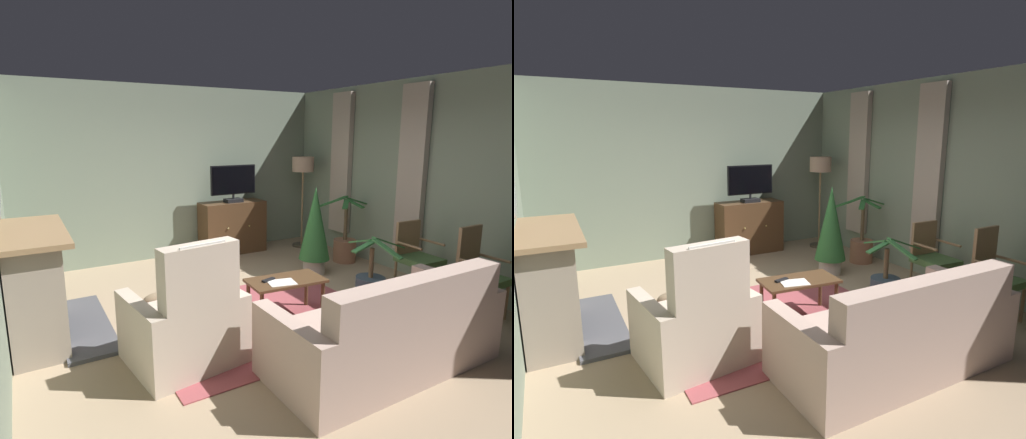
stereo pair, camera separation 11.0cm
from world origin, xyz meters
The scene contains 21 objects.
ground_plane centered at (0.00, 0.00, -0.02)m, with size 5.76×6.28×0.04m, color tan.
wall_back centered at (0.00, 2.89, 1.42)m, with size 5.76×0.10×2.84m, color gray.
wall_right_with_window centered at (2.63, 0.00, 1.42)m, with size 0.10×6.28×2.84m, color gray.
curtain_panel_near centered at (2.52, 0.16, 1.56)m, with size 0.10×0.44×2.39m, color #B2A393.
curtain_panel_far centered at (2.52, 1.66, 1.56)m, with size 0.10×0.44×2.39m, color #B2A393.
rug_central centered at (-0.13, -0.08, 0.01)m, with size 2.60×2.06×0.01m, color #9E474C.
fireplace centered at (-2.30, 0.71, 0.54)m, with size 0.94×1.59×1.14m.
tv_cabinet centered at (0.84, 2.54, 0.43)m, with size 1.13×0.49×0.91m.
television centered at (0.84, 2.49, 1.25)m, with size 0.83×0.20×0.64m.
coffee_table centered at (0.15, -0.18, 0.39)m, with size 0.91×0.53×0.46m.
tv_remote centered at (-0.05, -0.12, 0.47)m, with size 0.17×0.05×0.02m, color black.
folded_newspaper centered at (0.05, -0.25, 0.46)m, with size 0.30×0.22×0.01m, color silver.
sofa_floral centered at (0.33, -1.50, 0.32)m, with size 2.14×0.94×0.95m.
armchair_in_far_corner centered at (-1.18, -0.52, 0.37)m, with size 1.04×0.96×1.20m.
side_chair_far_end centered at (2.08, -1.21, 0.53)m, with size 0.43×0.44×1.03m.
side_chair_nearest_door centered at (2.09, -0.36, 0.50)m, with size 0.47×0.51×0.93m.
potted_plant_leafy_by_curtain centered at (2.19, 1.12, 0.25)m, with size 0.96×0.86×1.09m.
potted_plant_tall_palm_by_window centered at (1.40, -0.25, 0.19)m, with size 0.86×0.86×0.81m.
potted_plant_small_fern_corner centered at (1.39, 0.91, 0.71)m, with size 0.47×0.47×1.32m.
cat centered at (-1.01, 0.75, 0.11)m, with size 0.69×0.31×0.23m.
floor_lamp centered at (2.13, 2.24, 1.37)m, with size 0.39×0.39×1.67m.
Camera 2 is at (-2.27, -3.92, 2.06)m, focal length 29.11 mm.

